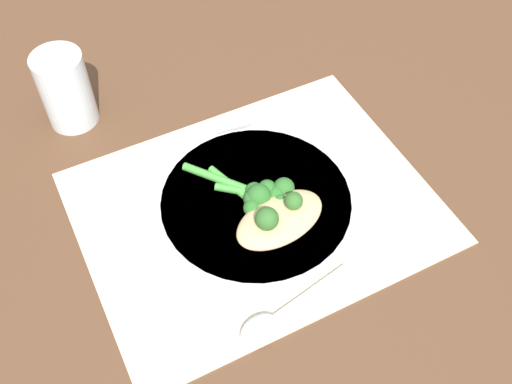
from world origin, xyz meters
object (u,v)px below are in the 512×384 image
at_px(broccoli_stalk_left, 252,190).
at_px(chicken_fillet, 280,219).
at_px(plate, 256,202).
at_px(broccoli_stalk_right, 248,199).
at_px(broccoli_stalk_front, 275,193).
at_px(water_glass, 65,90).
at_px(spoon, 272,322).
at_px(knife, 206,134).

bearing_deg(broccoli_stalk_left, chicken_fillet, 62.36).
relative_size(plate, broccoli_stalk_right, 2.56).
bearing_deg(broccoli_stalk_front, water_glass, -106.27).
bearing_deg(chicken_fillet, broccoli_stalk_right, 113.87).
height_order(broccoli_stalk_right, broccoli_stalk_left, broccoli_stalk_left).
bearing_deg(water_glass, broccoli_stalk_left, -57.88).
height_order(chicken_fillet, spoon, chicken_fillet).
bearing_deg(water_glass, spoon, -75.93).
height_order(broccoli_stalk_right, spoon, broccoli_stalk_right).
bearing_deg(broccoli_stalk_left, knife, -125.64).
height_order(broccoli_stalk_right, water_glass, water_glass).
bearing_deg(plate, knife, 92.77).
height_order(plate, knife, plate).
relative_size(plate, spoon, 1.55).
height_order(broccoli_stalk_front, spoon, broccoli_stalk_front).
height_order(broccoli_stalk_front, water_glass, water_glass).
bearing_deg(knife, broccoli_stalk_front, -163.33).
distance_m(broccoli_stalk_right, knife, 0.15).
xyz_separation_m(chicken_fillet, knife, (-0.02, 0.19, -0.02)).
distance_m(chicken_fillet, broccoli_stalk_right, 0.05).
bearing_deg(broccoli_stalk_left, spoon, 32.81).
bearing_deg(chicken_fillet, broccoli_stalk_front, 70.62).
bearing_deg(plate, spoon, -110.57).
xyz_separation_m(broccoli_stalk_front, spoon, (-0.08, -0.14, -0.02)).
xyz_separation_m(plate, knife, (-0.01, 0.14, -0.01)).
bearing_deg(knife, plate, -171.33).
height_order(plate, broccoli_stalk_left, broccoli_stalk_left).
height_order(chicken_fillet, broccoli_stalk_right, broccoli_stalk_right).
bearing_deg(broccoli_stalk_right, spoon, 54.94).
distance_m(chicken_fillet, knife, 0.19).
relative_size(broccoli_stalk_left, water_glass, 1.01).
distance_m(chicken_fillet, water_glass, 0.35).
bearing_deg(broccoli_stalk_front, knife, -129.63).
height_order(spoon, water_glass, water_glass).
relative_size(knife, spoon, 1.26).
distance_m(chicken_fillet, broccoli_stalk_front, 0.04).
distance_m(knife, water_glass, 0.20).
height_order(plate, broccoli_stalk_front, broccoli_stalk_front).
height_order(broccoli_stalk_left, knife, broccoli_stalk_left).
relative_size(chicken_fillet, water_glass, 1.15).
relative_size(plate, chicken_fillet, 1.93).
height_order(broccoli_stalk_left, water_glass, water_glass).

